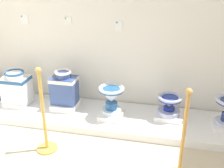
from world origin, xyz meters
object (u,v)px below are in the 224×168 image
at_px(antique_toilet_pale_glazed, 64,87).
at_px(plinth_block_rightmost, 224,126).
at_px(antique_toilet_slender_white, 16,86).
at_px(stanchion_post_near_right, 181,153).
at_px(plinth_block_leftmost, 111,115).
at_px(info_placard_first, 24,19).
at_px(info_placard_second, 68,21).
at_px(stanchion_post_near_left, 45,126).
at_px(plinth_block_pale_glazed, 66,105).
at_px(info_placard_third, 119,26).
at_px(plinth_block_slender_white, 19,102).
at_px(antique_toilet_leftmost, 111,96).
at_px(plinth_block_squat_floral, 168,116).
at_px(antique_toilet_squat_floral, 169,103).

relative_size(antique_toilet_pale_glazed, plinth_block_rightmost, 1.61).
distance_m(antique_toilet_slender_white, stanchion_post_near_right, 2.58).
relative_size(plinth_block_leftmost, info_placard_first, 2.41).
distance_m(info_placard_second, stanchion_post_near_left, 1.59).
bearing_deg(stanchion_post_near_left, stanchion_post_near_right, -5.43).
bearing_deg(antique_toilet_pale_glazed, plinth_block_leftmost, -8.92).
relative_size(plinth_block_pale_glazed, stanchion_post_near_right, 0.35).
xyz_separation_m(antique_toilet_pale_glazed, info_placard_third, (0.72, 0.38, 0.84)).
bearing_deg(stanchion_post_near_left, plinth_block_leftmost, 49.23).
distance_m(plinth_block_slender_white, antique_toilet_leftmost, 1.50).
bearing_deg(antique_toilet_leftmost, plinth_block_leftmost, -90.00).
bearing_deg(plinth_block_leftmost, plinth_block_squat_floral, 9.75).
xyz_separation_m(plinth_block_squat_floral, info_placard_third, (-0.78, 0.36, 1.14)).
distance_m(info_placard_second, info_placard_third, 0.75).
bearing_deg(antique_toilet_slender_white, info_placard_first, 84.84).
bearing_deg(info_placard_second, antique_toilet_pale_glazed, -85.97).
height_order(plinth_block_slender_white, plinth_block_rightmost, plinth_block_slender_white).
bearing_deg(stanchion_post_near_right, info_placard_second, 140.38).
relative_size(plinth_block_slender_white, info_placard_second, 3.06).
bearing_deg(info_placard_third, stanchion_post_near_right, -56.34).
height_order(antique_toilet_slender_white, antique_toilet_squat_floral, antique_toilet_slender_white).
bearing_deg(antique_toilet_slender_white, info_placard_second, 29.32).
bearing_deg(plinth_block_slender_white, antique_toilet_slender_white, 0.00).
relative_size(antique_toilet_leftmost, info_placard_third, 2.56).
xyz_separation_m(plinth_block_leftmost, antique_toilet_squat_floral, (0.77, 0.13, 0.20)).
height_order(plinth_block_rightmost, stanchion_post_near_right, stanchion_post_near_right).
bearing_deg(antique_toilet_slender_white, plinth_block_leftmost, -3.42).
distance_m(plinth_block_leftmost, plinth_block_rightmost, 1.49).
height_order(antique_toilet_leftmost, antique_toilet_squat_floral, antique_toilet_leftmost).
height_order(plinth_block_pale_glazed, info_placard_second, info_placard_second).
bearing_deg(plinth_block_slender_white, plinth_block_squat_floral, 1.16).
relative_size(antique_toilet_leftmost, plinth_block_rightmost, 1.25).
bearing_deg(antique_toilet_squat_floral, plinth_block_leftmost, -170.25).
relative_size(antique_toilet_pale_glazed, antique_toilet_squat_floral, 1.50).
xyz_separation_m(antique_toilet_slender_white, info_placard_first, (0.04, 0.41, 0.91)).
relative_size(info_placard_first, stanchion_post_near_right, 0.14).
distance_m(antique_toilet_pale_glazed, plinth_block_leftmost, 0.79).
relative_size(info_placard_first, info_placard_second, 1.27).
bearing_deg(plinth_block_leftmost, stanchion_post_near_left, -130.77).
height_order(plinth_block_rightmost, stanchion_post_near_left, stanchion_post_near_left).
distance_m(antique_toilet_slender_white, info_placard_third, 1.76).
height_order(stanchion_post_near_left, stanchion_post_near_right, stanchion_post_near_left).
bearing_deg(info_placard_third, plinth_block_pale_glazed, -152.16).
relative_size(plinth_block_leftmost, plinth_block_rightmost, 1.11).
relative_size(plinth_block_slender_white, antique_toilet_squat_floral, 1.04).
bearing_deg(info_placard_second, info_placard_third, 0.00).
relative_size(plinth_block_squat_floral, info_placard_second, 3.30).
xyz_separation_m(plinth_block_slender_white, plinth_block_rightmost, (2.96, -0.04, -0.00)).
xyz_separation_m(antique_toilet_leftmost, info_placard_third, (-0.00, 0.49, 0.86)).
xyz_separation_m(info_placard_first, info_placard_third, (1.43, -0.00, -0.03)).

